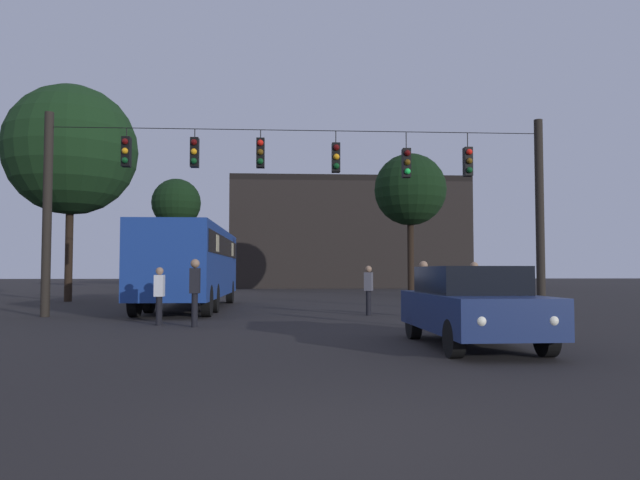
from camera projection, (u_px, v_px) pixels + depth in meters
ground_plane at (294, 300)px, 29.58m from camera, size 168.00×168.00×0.00m
overhead_signal_span at (300, 192)px, 19.69m from camera, size 16.18×0.44×6.47m
city_bus at (192, 260)px, 23.18m from camera, size 2.57×11.00×3.00m
car_near_right at (471, 305)px, 11.56m from camera, size 1.89×4.37×1.52m
pedestrian_crossing_left at (159, 293)px, 16.17m from camera, size 0.25×0.37×1.53m
pedestrian_crossing_center at (369, 287)px, 19.75m from camera, size 0.34×0.42×1.60m
pedestrian_crossing_right at (474, 287)px, 17.61m from camera, size 0.33×0.41×1.69m
pedestrian_near_bus at (424, 290)px, 15.59m from camera, size 0.35×0.42×1.69m
pedestrian_trailing at (195, 288)px, 15.66m from camera, size 0.24×0.36×1.74m
corner_building at (346, 235)px, 55.19m from camera, size 20.06×10.92×9.35m
tree_left_silhouette at (176, 204)px, 47.33m from camera, size 3.79×3.79×8.60m
tree_behind_building at (410, 190)px, 35.39m from camera, size 4.17×4.17×8.25m
tree_right_far at (71, 150)px, 28.92m from camera, size 6.15×6.15×10.24m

